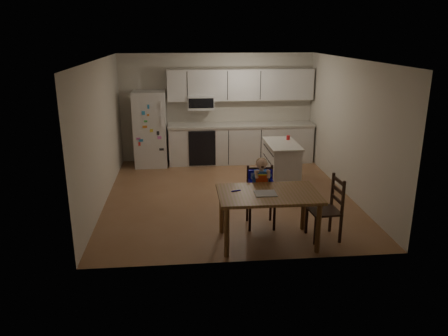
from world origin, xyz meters
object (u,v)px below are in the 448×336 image
at_px(chair_side, 331,204).
at_px(dining_table, 268,200).
at_px(refrigerator, 150,129).
at_px(kitchen_island, 281,163).
at_px(red_cup, 288,138).
at_px(chair_booster, 261,185).

bearing_deg(chair_side, dining_table, -90.12).
bearing_deg(refrigerator, kitchen_island, -30.36).
xyz_separation_m(kitchen_island, red_cup, (0.18, 0.26, 0.46)).
height_order(dining_table, chair_booster, chair_booster).
height_order(refrigerator, kitchen_island, refrigerator).
bearing_deg(red_cup, dining_table, -108.84).
bearing_deg(dining_table, red_cup, 71.16).
height_order(red_cup, chair_side, chair_side).
distance_m(refrigerator, kitchen_island, 3.15).
xyz_separation_m(refrigerator, chair_side, (2.86, -4.06, -0.31)).
bearing_deg(red_cup, chair_side, -90.18).
height_order(kitchen_island, dining_table, kitchen_island).
xyz_separation_m(refrigerator, kitchen_island, (2.69, -1.58, -0.42)).
xyz_separation_m(red_cup, chair_side, (-0.01, -2.74, -0.36)).
bearing_deg(kitchen_island, refrigerator, 149.64).
bearing_deg(chair_side, red_cup, 176.33).
distance_m(red_cup, chair_booster, 2.39).
height_order(chair_booster, chair_side, chair_booster).
bearing_deg(kitchen_island, red_cup, 55.22).
distance_m(kitchen_island, dining_table, 2.66).
height_order(kitchen_island, red_cup, red_cup).
bearing_deg(refrigerator, chair_booster, -61.25).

